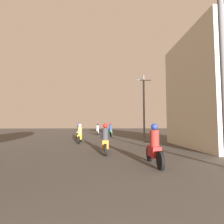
{
  "coord_description": "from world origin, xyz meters",
  "views": [
    {
      "loc": [
        0.33,
        0.31,
        1.48
      ],
      "look_at": [
        1.43,
        18.28,
        2.72
      ],
      "focal_mm": 28.0,
      "sensor_mm": 36.0,
      "label": 1
    }
  ],
  "objects": [
    {
      "name": "motorcycle_orange",
      "position": [
        0.53,
        9.22,
        0.61
      ],
      "size": [
        0.6,
        1.96,
        1.52
      ],
      "rotation": [
        0.0,
        0.0,
        0.11
      ],
      "color": "black",
      "rests_on": "ground_plane"
    },
    {
      "name": "motorcycle_white",
      "position": [
        -1.93,
        18.05,
        0.63
      ],
      "size": [
        0.6,
        2.06,
        1.55
      ],
      "rotation": [
        0.0,
        0.0,
        0.07
      ],
      "color": "black",
      "rests_on": "ground_plane"
    },
    {
      "name": "motorcycle_red",
      "position": [
        2.25,
        6.59,
        0.61
      ],
      "size": [
        0.6,
        1.93,
        1.5
      ],
      "rotation": [
        0.0,
        0.0,
        -0.0
      ],
      "color": "black",
      "rests_on": "ground_plane"
    },
    {
      "name": "motorcycle_silver",
      "position": [
        -0.17,
        24.31,
        0.62
      ],
      "size": [
        0.6,
        1.93,
        1.51
      ],
      "rotation": [
        0.0,
        0.0,
        0.0
      ],
      "color": "black",
      "rests_on": "ground_plane"
    },
    {
      "name": "motorcycle_yellow",
      "position": [
        -1.34,
        14.18,
        0.61
      ],
      "size": [
        0.6,
        1.85,
        1.5
      ],
      "rotation": [
        0.0,
        0.0,
        0.0
      ],
      "color": "black",
      "rests_on": "ground_plane"
    },
    {
      "name": "utility_pole_near",
      "position": [
        4.63,
        6.11,
        3.95
      ],
      "size": [
        1.6,
        0.2,
        7.57
      ],
      "color": "slate",
      "rests_on": "ground_plane"
    },
    {
      "name": "utility_pole_far",
      "position": [
        4.9,
        18.79,
        3.54
      ],
      "size": [
        1.6,
        0.2,
        6.76
      ],
      "color": "slate",
      "rests_on": "ground_plane"
    },
    {
      "name": "motorcycle_green",
      "position": [
        1.4,
        20.48,
        0.65
      ],
      "size": [
        0.6,
        2.04,
        1.64
      ],
      "rotation": [
        0.0,
        0.0,
        0.13
      ],
      "color": "black",
      "rests_on": "ground_plane"
    }
  ]
}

